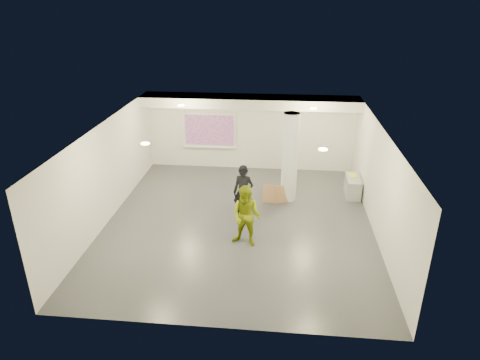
# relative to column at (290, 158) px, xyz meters

# --- Properties ---
(floor) EXTENTS (8.00, 9.00, 0.01)m
(floor) POSITION_rel_column_xyz_m (-1.50, -1.80, -1.50)
(floor) COLOR #35363B
(floor) RESTS_ON ground
(ceiling) EXTENTS (8.00, 9.00, 0.01)m
(ceiling) POSITION_rel_column_xyz_m (-1.50, -1.80, 1.50)
(ceiling) COLOR silver
(ceiling) RESTS_ON floor
(wall_back) EXTENTS (8.00, 0.01, 3.00)m
(wall_back) POSITION_rel_column_xyz_m (-1.50, 2.70, 0.00)
(wall_back) COLOR silver
(wall_back) RESTS_ON floor
(wall_front) EXTENTS (8.00, 0.01, 3.00)m
(wall_front) POSITION_rel_column_xyz_m (-1.50, -6.30, 0.00)
(wall_front) COLOR silver
(wall_front) RESTS_ON floor
(wall_left) EXTENTS (0.01, 9.00, 3.00)m
(wall_left) POSITION_rel_column_xyz_m (-5.50, -1.80, 0.00)
(wall_left) COLOR silver
(wall_left) RESTS_ON floor
(wall_right) EXTENTS (0.01, 9.00, 3.00)m
(wall_right) POSITION_rel_column_xyz_m (2.50, -1.80, 0.00)
(wall_right) COLOR silver
(wall_right) RESTS_ON floor
(soffit_band) EXTENTS (8.00, 1.10, 0.36)m
(soffit_band) POSITION_rel_column_xyz_m (-1.50, 2.15, 1.32)
(soffit_band) COLOR silver
(soffit_band) RESTS_ON ceiling
(downlight_nw) EXTENTS (0.22, 0.22, 0.02)m
(downlight_nw) POSITION_rel_column_xyz_m (-3.70, 0.70, 1.48)
(downlight_nw) COLOR #FFE688
(downlight_nw) RESTS_ON ceiling
(downlight_ne) EXTENTS (0.22, 0.22, 0.02)m
(downlight_ne) POSITION_rel_column_xyz_m (0.70, 0.70, 1.48)
(downlight_ne) COLOR #FFE688
(downlight_ne) RESTS_ON ceiling
(downlight_sw) EXTENTS (0.22, 0.22, 0.02)m
(downlight_sw) POSITION_rel_column_xyz_m (-3.70, -3.30, 1.48)
(downlight_sw) COLOR #FFE688
(downlight_sw) RESTS_ON ceiling
(downlight_se) EXTENTS (0.22, 0.22, 0.02)m
(downlight_se) POSITION_rel_column_xyz_m (0.70, -3.30, 1.48)
(downlight_se) COLOR #FFE688
(downlight_se) RESTS_ON ceiling
(column) EXTENTS (0.52, 0.52, 3.00)m
(column) POSITION_rel_column_xyz_m (0.00, 0.00, 0.00)
(column) COLOR white
(column) RESTS_ON floor
(projection_screen) EXTENTS (2.10, 0.13, 1.42)m
(projection_screen) POSITION_rel_column_xyz_m (-3.10, 2.65, 0.03)
(projection_screen) COLOR white
(projection_screen) RESTS_ON wall_back
(credenza) EXTENTS (0.50, 1.13, 0.65)m
(credenza) POSITION_rel_column_xyz_m (2.22, 0.54, -1.18)
(credenza) COLOR gray
(credenza) RESTS_ON floor
(papers_stack) EXTENTS (0.23, 0.29, 0.02)m
(papers_stack) POSITION_rel_column_xyz_m (2.16, 0.82, -0.84)
(papers_stack) COLOR silver
(papers_stack) RESTS_ON credenza
(postit_pad) EXTENTS (0.23, 0.32, 0.03)m
(postit_pad) POSITION_rel_column_xyz_m (2.22, 0.71, -0.83)
(postit_pad) COLOR yellow
(postit_pad) RESTS_ON credenza
(cardboard_back) EXTENTS (0.56, 0.37, 0.58)m
(cardboard_back) POSITION_rel_column_xyz_m (-0.16, -0.24, -1.21)
(cardboard_back) COLOR #946B45
(cardboard_back) RESTS_ON floor
(cardboard_front) EXTENTS (0.57, 0.27, 0.60)m
(cardboard_front) POSITION_rel_column_xyz_m (-0.57, -0.29, -1.20)
(cardboard_front) COLOR #946B45
(cardboard_front) RESTS_ON floor
(woman) EXTENTS (0.70, 0.52, 1.73)m
(woman) POSITION_rel_column_xyz_m (-1.39, -1.48, -0.63)
(woman) COLOR black
(woman) RESTS_ON floor
(man) EXTENTS (1.01, 0.88, 1.75)m
(man) POSITION_rel_column_xyz_m (-1.17, -2.99, -0.62)
(man) COLOR #85980F
(man) RESTS_ON floor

